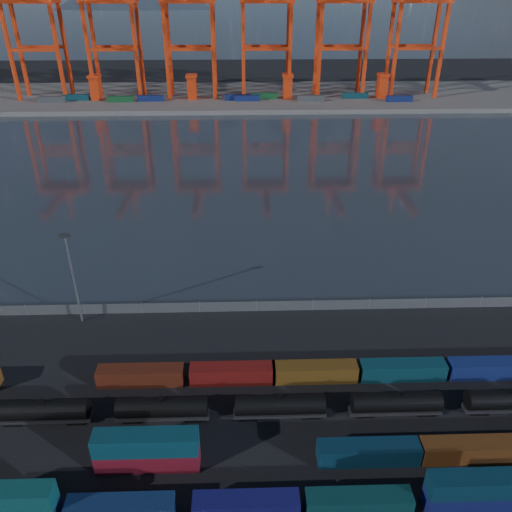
{
  "coord_description": "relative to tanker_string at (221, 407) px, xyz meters",
  "views": [
    {
      "loc": [
        -2.25,
        -44.38,
        51.12
      ],
      "look_at": [
        0.0,
        30.0,
        10.0
      ],
      "focal_mm": 35.0,
      "sensor_mm": 36.0,
      "label": 1
    }
  ],
  "objects": [
    {
      "name": "ground",
      "position": [
        5.4,
        -3.61,
        -1.9
      ],
      "size": [
        700.0,
        700.0,
        0.0
      ],
      "primitive_type": "plane",
      "color": "black",
      "rests_on": "ground"
    },
    {
      "name": "harbor_water",
      "position": [
        5.4,
        101.39,
        -1.89
      ],
      "size": [
        700.0,
        700.0,
        0.0
      ],
      "primitive_type": "plane",
      "color": "#272E38",
      "rests_on": "ground"
    },
    {
      "name": "far_quay",
      "position": [
        5.4,
        206.39,
        -0.9
      ],
      "size": [
        700.0,
        70.0,
        2.0
      ],
      "primitive_type": "cube",
      "color": "#514F4C",
      "rests_on": "ground"
    },
    {
      "name": "container_row_south",
      "position": [
        -4.56,
        -13.76,
        0.03
      ],
      "size": [
        139.59,
        2.36,
        5.03
      ],
      "color": "#36393A",
      "rests_on": "ground"
    },
    {
      "name": "container_row_mid",
      "position": [
        24.47,
        -7.31,
        0.03
      ],
      "size": [
        141.88,
        2.5,
        5.33
      ],
      "color": "#404145",
      "rests_on": "ground"
    },
    {
      "name": "container_row_north",
      "position": [
        -1.7,
        6.96,
        -0.32
      ],
      "size": [
        141.74,
        2.51,
        5.34
      ],
      "color": "#100F4D",
      "rests_on": "ground"
    },
    {
      "name": "tanker_string",
      "position": [
        0.0,
        0.0,
        0.0
      ],
      "size": [
        120.82,
        2.65,
        3.79
      ],
      "color": "black",
      "rests_on": "ground"
    },
    {
      "name": "waterfront_fence",
      "position": [
        5.4,
        24.39,
        -0.9
      ],
      "size": [
        160.12,
        0.12,
        2.2
      ],
      "color": "#595B5E",
      "rests_on": "ground"
    },
    {
      "name": "yard_light_mast",
      "position": [
        -24.6,
        22.39,
        7.4
      ],
      "size": [
        1.6,
        0.4,
        16.6
      ],
      "color": "slate",
      "rests_on": "ground"
    },
    {
      "name": "gantry_cranes",
      "position": [
        -2.1,
        199.72,
        36.71
      ],
      "size": [
        199.22,
        46.51,
        62.98
      ],
      "color": "#F03710",
      "rests_on": "ground"
    },
    {
      "name": "quay_containers",
      "position": [
        -5.6,
        191.85,
        1.4
      ],
      "size": [
        172.58,
        10.99,
        2.6
      ],
      "color": "navy",
      "rests_on": "far_quay"
    },
    {
      "name": "straddle_carriers",
      "position": [
        2.9,
        196.39,
        5.92
      ],
      "size": [
        140.0,
        7.0,
        11.1
      ],
      "color": "#F03710",
      "rests_on": "far_quay"
    }
  ]
}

